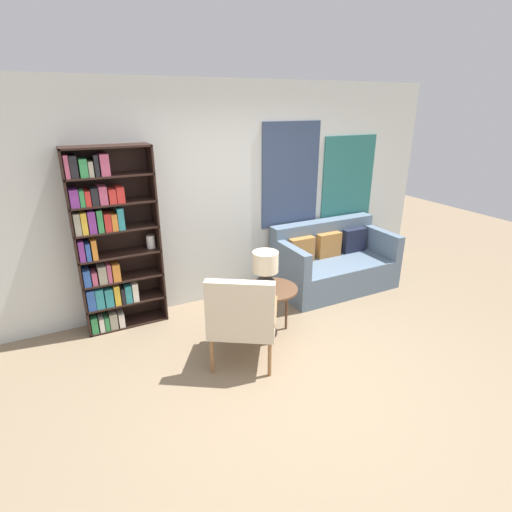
# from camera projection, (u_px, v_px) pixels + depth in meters

# --- Properties ---
(ground_plane) EXTENTS (14.00, 14.00, 0.00)m
(ground_plane) POSITION_uv_depth(u_px,v_px,m) (303.00, 382.00, 3.73)
(ground_plane) COLOR #847056
(wall_back) EXTENTS (6.40, 0.08, 2.70)m
(wall_back) POSITION_uv_depth(u_px,v_px,m) (222.00, 196.00, 4.95)
(wall_back) COLOR silver
(wall_back) RESTS_ON ground_plane
(bookshelf) EXTENTS (0.88, 0.30, 2.04)m
(bookshelf) POSITION_uv_depth(u_px,v_px,m) (108.00, 243.00, 4.31)
(bookshelf) COLOR black
(bookshelf) RESTS_ON ground_plane
(armchair) EXTENTS (0.87, 0.87, 0.97)m
(armchair) POSITION_uv_depth(u_px,v_px,m) (242.00, 316.00, 3.77)
(armchair) COLOR olive
(armchair) RESTS_ON ground_plane
(couch) EXTENTS (1.62, 0.85, 0.89)m
(couch) POSITION_uv_depth(u_px,v_px,m) (332.00, 263.00, 5.57)
(couch) COLOR slate
(couch) RESTS_ON ground_plane
(side_table) EXTENTS (0.60, 0.60, 0.51)m
(side_table) POSITION_uv_depth(u_px,v_px,m) (271.00, 292.00, 4.44)
(side_table) COLOR brown
(side_table) RESTS_ON ground_plane
(table_lamp) EXTENTS (0.28, 0.28, 0.44)m
(table_lamp) POSITION_uv_depth(u_px,v_px,m) (265.00, 268.00, 4.31)
(table_lamp) COLOR #2D2D33
(table_lamp) RESTS_ON side_table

